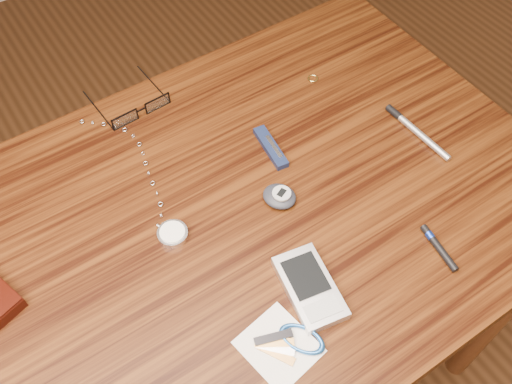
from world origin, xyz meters
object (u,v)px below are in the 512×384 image
pocket_watch (170,229)px  pocket_knife (271,147)px  pedometer (280,196)px  notepad_keys (290,342)px  desk (250,240)px  pda_phone (310,287)px  silver_pen (413,128)px  eyeglasses (140,109)px

pocket_watch → pocket_knife: same height
pocket_watch → pedometer: size_ratio=4.67×
notepad_keys → desk: bearing=70.8°
pda_phone → pedometer: 0.16m
notepad_keys → pocket_knife: bearing=59.9°
pocket_watch → notepad_keys: size_ratio=2.73×
silver_pen → notepad_keys: bearing=-154.0°
pedometer → desk: bearing=163.1°
eyeglasses → pocket_watch: (-0.07, -0.25, -0.01)m
pocket_watch → pda_phone: 0.23m
pda_phone → desk: bearing=87.7°
desk → eyeglasses: (-0.05, 0.28, 0.11)m
silver_pen → desk: bearing=176.2°
pedometer → notepad_keys: (-0.12, -0.20, -0.01)m
pocket_watch → pda_phone: size_ratio=2.44×
pda_phone → pedometer: (0.06, 0.15, 0.00)m
pda_phone → pedometer: bearing=70.3°
silver_pen → eyeglasses: bearing=141.7°
eyeglasses → pocket_knife: size_ratio=1.30×
pocket_watch → notepad_keys: (0.05, -0.25, -0.00)m
eyeglasses → pedometer: 0.31m
pedometer → notepad_keys: 0.24m
eyeglasses → pocket_watch: bearing=-106.7°
pocket_watch → eyeglasses: bearing=73.3°
desk → eyeglasses: bearing=100.5°
desk → pocket_knife: (0.10, 0.08, 0.11)m
pda_phone → silver_pen: bearing=23.7°
pedometer → pocket_knife: 0.11m
eyeglasses → notepad_keys: 0.50m
pda_phone → silver_pen: pda_phone is taller
desk → pocket_watch: bearing=166.3°
pocket_knife → pedometer: bearing=-116.9°
desk → notepad_keys: 0.25m
pocket_watch → notepad_keys: pocket_watch is taller
eyeglasses → notepad_keys: eyeglasses is taller
eyeglasses → silver_pen: eyeglasses is taller
desk → notepad_keys: (-0.08, -0.22, 0.11)m
pocket_knife → pda_phone: bearing=-112.5°
pda_phone → pocket_knife: 0.27m
eyeglasses → pocket_knife: bearing=-53.4°
eyeglasses → pedometer: eyeglasses is taller
pocket_watch → pedometer: pedometer is taller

